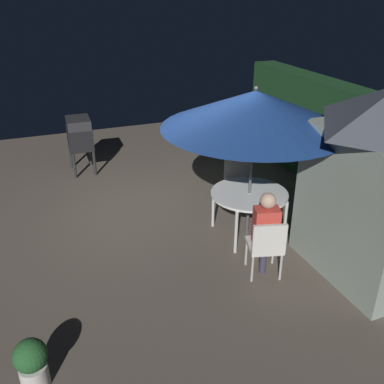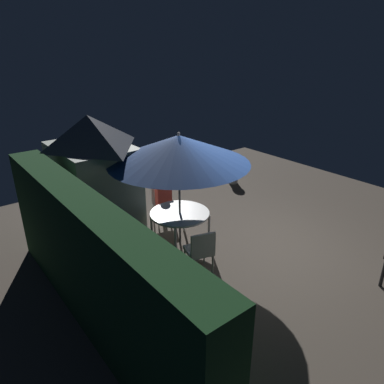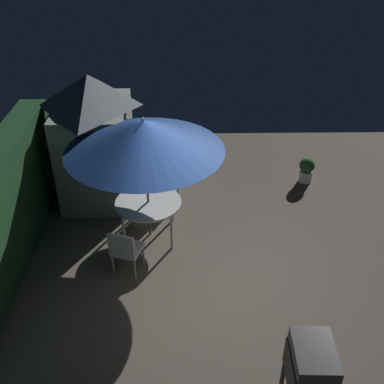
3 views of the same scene
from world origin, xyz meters
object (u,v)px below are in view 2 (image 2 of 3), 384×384
(chair_near_shed, at_px, (163,202))
(chair_far_side, at_px, (200,249))
(potted_plant_by_shed, at_px, (233,173))
(garden_shed, at_px, (94,178))
(patio_umbrella, at_px, (179,149))
(patio_table, at_px, (180,215))
(person_in_red, at_px, (163,193))

(chair_near_shed, relative_size, chair_far_side, 1.00)
(chair_near_shed, bearing_deg, potted_plant_by_shed, -75.84)
(garden_shed, relative_size, potted_plant_by_shed, 4.53)
(patio_umbrella, bearing_deg, potted_plant_by_shed, -61.17)
(potted_plant_by_shed, bearing_deg, chair_near_shed, 104.16)
(chair_near_shed, bearing_deg, chair_far_side, 163.51)
(garden_shed, xyz_separation_m, chair_near_shed, (-0.37, -1.47, -0.84))
(patio_table, xyz_separation_m, chair_far_side, (-1.07, 0.33, -0.17))
(chair_far_side, height_order, person_in_red, person_in_red)
(person_in_red, bearing_deg, patio_table, 164.27)
(garden_shed, bearing_deg, chair_near_shed, -104.04)
(patio_table, distance_m, chair_near_shed, 1.16)
(chair_near_shed, bearing_deg, patio_umbrella, 164.27)
(chair_near_shed, relative_size, potted_plant_by_shed, 1.53)
(potted_plant_by_shed, bearing_deg, person_in_red, 105.46)
(garden_shed, relative_size, patio_table, 2.17)
(chair_near_shed, bearing_deg, garden_shed, 75.96)
(patio_table, xyz_separation_m, potted_plant_by_shed, (1.89, -3.43, -0.38))
(patio_umbrella, relative_size, chair_near_shed, 3.08)
(garden_shed, bearing_deg, patio_umbrella, -141.81)
(patio_umbrella, xyz_separation_m, chair_near_shed, (1.10, -0.31, -1.58))
(chair_near_shed, height_order, potted_plant_by_shed, chair_near_shed)
(chair_far_side, xyz_separation_m, person_in_red, (2.09, -0.62, 0.26))
(garden_shed, bearing_deg, potted_plant_by_shed, -84.75)
(person_in_red, bearing_deg, patio_umbrella, 164.27)
(garden_shed, distance_m, patio_umbrella, 2.01)
(potted_plant_by_shed, xyz_separation_m, person_in_red, (-0.87, 3.14, 0.47))
(garden_shed, xyz_separation_m, chair_far_side, (-2.54, -0.82, -0.84))
(patio_table, height_order, chair_near_shed, chair_near_shed)
(garden_shed, distance_m, person_in_red, 1.62)
(garden_shed, height_order, person_in_red, garden_shed)
(patio_table, xyz_separation_m, chair_near_shed, (1.10, -0.31, -0.17))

